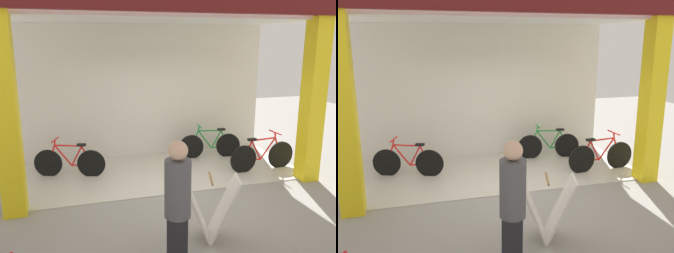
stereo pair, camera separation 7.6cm
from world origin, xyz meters
TOP-DOWN VIEW (x-y plane):
  - ground_plane at (0.00, 0.00)m, footprint 19.85×19.85m
  - shop_facade at (0.00, 1.34)m, footprint 6.13×2.85m
  - bicycle_inside_0 at (2.16, 0.69)m, footprint 1.56×0.43m
  - bicycle_inside_1 at (-1.89, 1.45)m, footprint 1.43×0.52m
  - bicycle_inside_2 at (1.40, 1.81)m, footprint 1.50×0.41m
  - sandwich_board_sign at (-0.01, -1.57)m, footprint 0.90×0.68m
  - pedestrian_0 at (-0.72, -2.29)m, footprint 0.39×0.54m

SIDE VIEW (x-z plane):
  - ground_plane at x=0.00m, z-range 0.00..0.00m
  - bicycle_inside_1 at x=-1.89m, z-range -0.08..0.74m
  - bicycle_inside_2 at x=1.40m, z-range -0.08..0.75m
  - bicycle_inside_0 at x=2.16m, z-range -0.09..0.77m
  - sandwich_board_sign at x=-0.01m, z-range 0.00..0.93m
  - pedestrian_0 at x=-0.72m, z-range 0.02..1.73m
  - shop_facade at x=0.00m, z-range 0.15..4.22m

